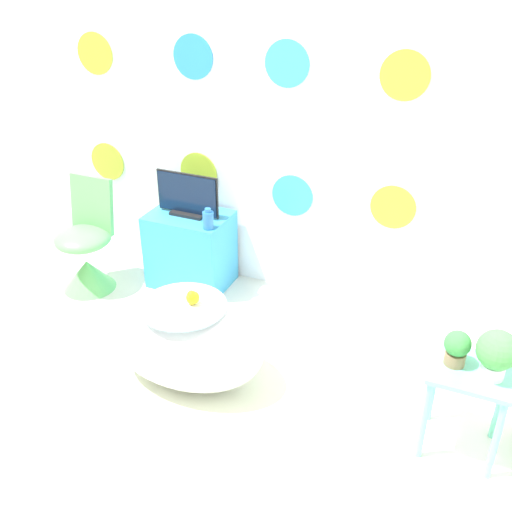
{
  "coord_description": "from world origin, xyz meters",
  "views": [
    {
      "loc": [
        1.62,
        -1.64,
        2.26
      ],
      "look_at": [
        0.53,
        0.86,
        0.75
      ],
      "focal_mm": 42.0,
      "sensor_mm": 36.0,
      "label": 1
    }
  ],
  "objects_px": {
    "tv": "(188,197)",
    "potted_plant_left": "(457,347)",
    "potted_plant_right": "(497,352)",
    "chair": "(87,255)",
    "bathtub": "(186,341)",
    "vase": "(208,220)"
  },
  "relations": [
    {
      "from": "tv",
      "to": "vase",
      "type": "relative_size",
      "value": 3.2
    },
    {
      "from": "bathtub",
      "to": "potted_plant_left",
      "type": "bearing_deg",
      "value": 3.33
    },
    {
      "from": "bathtub",
      "to": "chair",
      "type": "relative_size",
      "value": 1.16
    },
    {
      "from": "bathtub",
      "to": "potted_plant_right",
      "type": "relative_size",
      "value": 3.78
    },
    {
      "from": "chair",
      "to": "vase",
      "type": "bearing_deg",
      "value": 13.73
    },
    {
      "from": "vase",
      "to": "potted_plant_left",
      "type": "relative_size",
      "value": 0.8
    },
    {
      "from": "bathtub",
      "to": "chair",
      "type": "bearing_deg",
      "value": 152.64
    },
    {
      "from": "bathtub",
      "to": "vase",
      "type": "bearing_deg",
      "value": 108.12
    },
    {
      "from": "chair",
      "to": "vase",
      "type": "xyz_separation_m",
      "value": [
        0.86,
        0.21,
        0.35
      ]
    },
    {
      "from": "potted_plant_left",
      "to": "potted_plant_right",
      "type": "height_order",
      "value": "potted_plant_right"
    },
    {
      "from": "tv",
      "to": "potted_plant_right",
      "type": "bearing_deg",
      "value": -23.03
    },
    {
      "from": "vase",
      "to": "bathtub",
      "type": "bearing_deg",
      "value": -71.88
    },
    {
      "from": "tv",
      "to": "vase",
      "type": "distance_m",
      "value": 0.27
    },
    {
      "from": "tv",
      "to": "chair",
      "type": "bearing_deg",
      "value": -151.5
    },
    {
      "from": "bathtub",
      "to": "tv",
      "type": "height_order",
      "value": "tv"
    },
    {
      "from": "tv",
      "to": "potted_plant_left",
      "type": "xyz_separation_m",
      "value": [
        1.87,
        -0.84,
        -0.09
      ]
    },
    {
      "from": "bathtub",
      "to": "chair",
      "type": "distance_m",
      "value": 1.26
    },
    {
      "from": "bathtub",
      "to": "potted_plant_right",
      "type": "distance_m",
      "value": 1.6
    },
    {
      "from": "chair",
      "to": "potted_plant_right",
      "type": "relative_size",
      "value": 3.26
    },
    {
      "from": "tv",
      "to": "potted_plant_left",
      "type": "bearing_deg",
      "value": -24.22
    },
    {
      "from": "tv",
      "to": "potted_plant_right",
      "type": "distance_m",
      "value": 2.22
    },
    {
      "from": "bathtub",
      "to": "chair",
      "type": "height_order",
      "value": "chair"
    }
  ]
}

